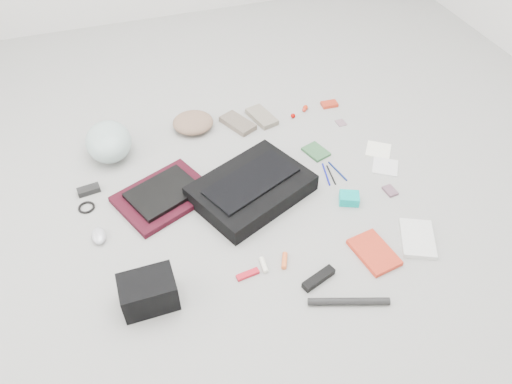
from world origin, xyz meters
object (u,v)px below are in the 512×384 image
object	(u,v)px
bike_helmet	(109,142)
messenger_bag	(251,188)
accordion_wallet	(349,198)
book_red	(374,252)
laptop	(163,192)
camera_bag	(148,292)

from	to	relation	value
bike_helmet	messenger_bag	bearing A→B (deg)	-40.94
bike_helmet	accordion_wallet	xyz separation A→B (m)	(1.00, -0.69, -0.06)
book_red	accordion_wallet	distance (m)	0.31
laptop	bike_helmet	distance (m)	0.44
messenger_bag	accordion_wallet	world-z (taller)	messenger_bag
messenger_bag	camera_bag	world-z (taller)	camera_bag
laptop	accordion_wallet	world-z (taller)	laptop
messenger_bag	laptop	bearing A→B (deg)	140.42
laptop	accordion_wallet	xyz separation A→B (m)	(0.81, -0.29, -0.02)
messenger_bag	camera_bag	size ratio (longest dim) A/B	2.48
messenger_bag	bike_helmet	bearing A→B (deg)	115.16
messenger_bag	bike_helmet	xyz separation A→B (m)	(-0.59, 0.51, 0.04)
camera_bag	book_red	world-z (taller)	camera_bag
bike_helmet	camera_bag	distance (m)	0.94
book_red	laptop	bearing A→B (deg)	132.62
laptop	bike_helmet	world-z (taller)	bike_helmet
messenger_bag	accordion_wallet	distance (m)	0.45
messenger_bag	book_red	distance (m)	0.62
laptop	accordion_wallet	bearing A→B (deg)	-43.41
laptop	bike_helmet	bearing A→B (deg)	92.62
bike_helmet	book_red	size ratio (longest dim) A/B	1.35
book_red	accordion_wallet	bearing A→B (deg)	74.34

